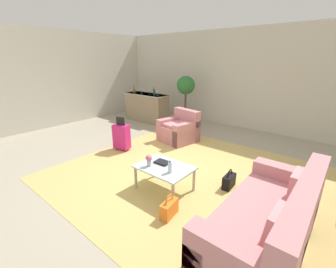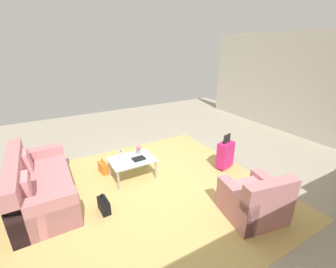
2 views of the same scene
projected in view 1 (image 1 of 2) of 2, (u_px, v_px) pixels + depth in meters
ground_plane at (166, 172)px, 4.57m from camera, size 12.00×12.00×0.00m
wall_back at (249, 80)px, 7.04m from camera, size 10.24×0.12×3.10m
wall_left at (44, 80)px, 7.13m from camera, size 0.12×8.00×3.10m
area_rug at (196, 177)px, 4.35m from camera, size 5.20×4.40×0.01m
couch at (273, 223)px, 2.70m from camera, size 0.95×2.14×0.92m
armchair at (180, 130)px, 6.22m from camera, size 1.03×1.00×0.85m
coffee_table at (164, 170)px, 3.84m from camera, size 0.93×0.68×0.44m
water_bottle at (170, 167)px, 3.59m from camera, size 0.06×0.06×0.20m
coffee_table_book at (162, 162)px, 3.94m from camera, size 0.27×0.20×0.03m
flower_vase at (149, 159)px, 3.80m from camera, size 0.11×0.11×0.21m
bar_console at (147, 107)px, 8.17m from camera, size 1.71×0.62×0.99m
wine_glass_leftmost at (135, 89)px, 8.35m from camera, size 0.08×0.08×0.15m
wine_glass_left_of_centre at (141, 90)px, 8.07m from camera, size 0.08×0.08×0.15m
wine_glass_right_of_centre at (150, 91)px, 7.86m from camera, size 0.08×0.08×0.15m
wine_glass_rightmost at (158, 92)px, 7.61m from camera, size 0.08×0.08×0.15m
wine_bottle_amber at (134, 90)px, 8.21m from camera, size 0.07×0.07×0.30m
wine_bottle_green at (154, 92)px, 7.59m from camera, size 0.07×0.07×0.30m
suitcase_magenta at (122, 136)px, 5.56m from camera, size 0.44×0.31×0.85m
handbag_black at (229, 181)px, 3.98m from camera, size 0.16×0.33×0.36m
handbag_orange at (169, 208)px, 3.25m from camera, size 0.18×0.34×0.36m
potted_ficus at (186, 93)px, 7.65m from camera, size 0.61×0.61×1.64m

